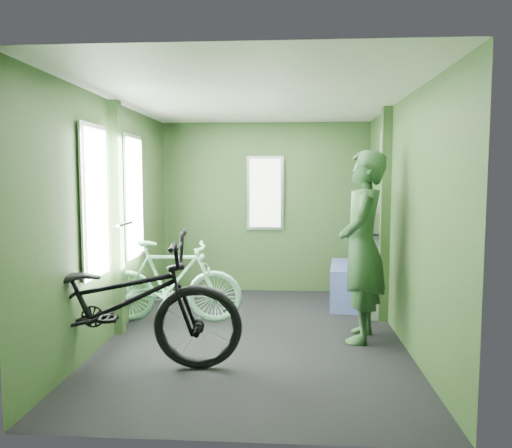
% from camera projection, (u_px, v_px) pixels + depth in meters
% --- Properties ---
extents(room, '(4.00, 4.02, 2.31)m').
position_uv_depth(room, '(252.00, 190.00, 4.84)').
color(room, black).
rests_on(room, ground).
extents(bicycle_black, '(2.15, 0.97, 1.18)m').
position_uv_depth(bicycle_black, '(113.00, 370.00, 4.05)').
color(bicycle_black, black).
rests_on(bicycle_black, ground).
extents(bicycle_mint, '(1.54, 0.62, 0.97)m').
position_uv_depth(bicycle_mint, '(171.00, 323.00, 5.34)').
color(bicycle_mint, '#8FE2AF').
rests_on(bicycle_mint, ground).
extents(passenger, '(0.57, 0.74, 1.81)m').
position_uv_depth(passenger, '(362.00, 246.00, 4.73)').
color(passenger, '#274827').
rests_on(passenger, ground).
extents(waste_box, '(0.27, 0.38, 0.93)m').
position_uv_depth(waste_box, '(372.00, 275.00, 5.59)').
color(waste_box, slate).
rests_on(waste_box, ground).
extents(bench_seat, '(0.65, 1.04, 1.04)m').
position_uv_depth(bench_seat, '(356.00, 280.00, 6.11)').
color(bench_seat, navy).
rests_on(bench_seat, ground).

